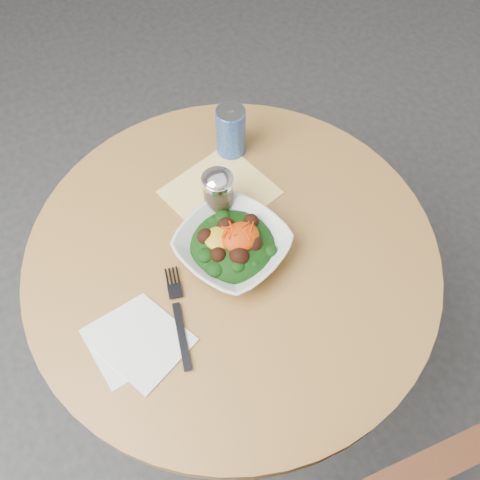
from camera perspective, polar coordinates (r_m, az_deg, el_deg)
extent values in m
plane|color=#2E2E31|center=(1.84, -0.56, -13.16)|extent=(6.00, 6.00, 0.00)
cylinder|color=black|center=(1.83, -0.56, -13.01)|extent=(0.52, 0.52, 0.03)
cylinder|color=black|center=(1.51, -0.67, -8.90)|extent=(0.10, 0.10, 0.71)
cylinder|color=#B87C42|center=(1.17, -0.85, -1.83)|extent=(0.90, 0.90, 0.04)
cube|color=#EDAD0C|center=(1.25, -2.16, 5.12)|extent=(0.26, 0.25, 0.00)
cube|color=white|center=(1.09, -11.77, -10.40)|extent=(0.16, 0.16, 0.00)
cube|color=white|center=(1.08, -10.02, -10.86)|extent=(0.19, 0.19, 0.00)
imported|color=silver|center=(1.13, -0.81, -0.62)|extent=(0.29, 0.29, 0.05)
ellipsoid|color=black|center=(1.13, -0.81, -0.66)|extent=(0.18, 0.18, 0.06)
ellipsoid|color=gold|center=(1.11, -2.37, 0.18)|extent=(0.06, 0.06, 0.02)
ellipsoid|color=#DF3C04|center=(1.11, 0.01, 0.34)|extent=(0.08, 0.07, 0.04)
cube|color=black|center=(1.07, -6.23, -10.13)|extent=(0.05, 0.14, 0.00)
cube|color=black|center=(1.12, -7.08, -4.68)|extent=(0.05, 0.08, 0.00)
cylinder|color=silver|center=(1.18, -2.32, 4.73)|extent=(0.07, 0.07, 0.10)
cylinder|color=olive|center=(1.19, -2.29, 4.11)|extent=(0.06, 0.06, 0.06)
cylinder|color=silver|center=(1.13, -2.42, 6.37)|extent=(0.07, 0.07, 0.01)
ellipsoid|color=silver|center=(1.13, -2.43, 6.56)|extent=(0.07, 0.07, 0.03)
cylinder|color=#0D2395|center=(1.28, -0.99, 11.49)|extent=(0.07, 0.07, 0.13)
cylinder|color=#B6B6BD|center=(1.23, -1.03, 13.60)|extent=(0.07, 0.07, 0.00)
cube|color=#B6B6BD|center=(1.24, -1.15, 13.95)|extent=(0.02, 0.02, 0.00)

